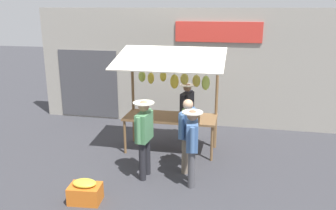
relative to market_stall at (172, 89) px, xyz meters
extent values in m
plane|color=#38383D|center=(0.03, 0.06, -1.56)|extent=(40.00, 40.00, 0.00)
cube|color=#9E998E|center=(0.03, -2.14, 0.14)|extent=(9.00, 0.25, 3.40)
cube|color=red|center=(-0.90, -1.99, 1.19)|extent=(2.40, 0.06, 0.56)
cube|color=#47474C|center=(3.07, -2.00, -0.46)|extent=(1.90, 0.04, 2.10)
cube|color=brown|center=(0.03, 0.06, -0.70)|extent=(2.20, 0.90, 0.05)
cylinder|color=brown|center=(1.07, 0.45, -1.14)|extent=(0.06, 0.06, 0.83)
cylinder|color=brown|center=(-1.01, 0.45, -1.14)|extent=(0.06, 0.06, 0.83)
cylinder|color=brown|center=(1.07, -0.33, -1.14)|extent=(0.06, 0.06, 0.83)
cylinder|color=brown|center=(-1.01, -0.33, -1.14)|extent=(0.06, 0.06, 0.83)
cylinder|color=brown|center=(1.09, -0.34, -0.38)|extent=(0.07, 0.07, 2.35)
cylinder|color=brown|center=(-1.03, -0.34, -0.38)|extent=(0.07, 0.07, 2.35)
cylinder|color=brown|center=(0.03, -0.34, 0.59)|extent=(2.12, 0.06, 0.06)
cube|color=beige|center=(0.03, 0.21, 0.74)|extent=(2.50, 1.46, 0.39)
cylinder|color=brown|center=(-0.76, -0.30, 0.44)|extent=(0.01, 0.01, 0.31)
ellipsoid|color=#B2CC4C|center=(-0.76, -0.30, 0.11)|extent=(0.27, 0.28, 0.35)
cylinder|color=brown|center=(-0.53, -0.33, 0.44)|extent=(0.01, 0.01, 0.31)
ellipsoid|color=gold|center=(-0.53, -0.33, 0.14)|extent=(0.27, 0.27, 0.30)
cylinder|color=brown|center=(-0.24, -0.28, 0.46)|extent=(0.01, 0.01, 0.27)
ellipsoid|color=gold|center=(-0.24, -0.28, 0.18)|extent=(0.26, 0.24, 0.28)
cylinder|color=brown|center=(0.01, -0.30, 0.44)|extent=(0.01, 0.01, 0.31)
ellipsoid|color=yellow|center=(0.01, -0.30, 0.11)|extent=(0.24, 0.21, 0.36)
cylinder|color=brown|center=(0.30, -0.32, 0.48)|extent=(0.01, 0.01, 0.24)
ellipsoid|color=yellow|center=(0.30, -0.32, 0.22)|extent=(0.19, 0.17, 0.27)
cylinder|color=brown|center=(0.60, -0.28, 0.45)|extent=(0.01, 0.01, 0.28)
ellipsoid|color=yellow|center=(0.60, -0.28, 0.17)|extent=(0.18, 0.21, 0.29)
cylinder|color=brown|center=(0.84, -0.33, 0.46)|extent=(0.01, 0.01, 0.26)
ellipsoid|color=#B2CC4C|center=(0.84, -0.33, 0.20)|extent=(0.22, 0.19, 0.28)
ellipsoid|color=gold|center=(-0.30, 0.36, -0.63)|extent=(0.21, 0.21, 0.10)
sphere|color=#729E4C|center=(-0.31, -0.08, -0.58)|extent=(0.20, 0.20, 0.20)
cylinder|color=navy|center=(-0.28, -0.81, -1.18)|extent=(0.14, 0.14, 0.76)
cylinder|color=navy|center=(-0.22, -0.56, -1.18)|extent=(0.14, 0.14, 0.76)
cube|color=black|center=(-0.25, -0.69, -0.52)|extent=(0.32, 0.50, 0.54)
cylinder|color=black|center=(-0.32, -0.97, -0.50)|extent=(0.09, 0.09, 0.50)
cylinder|color=black|center=(-0.19, -0.40, -0.50)|extent=(0.09, 0.09, 0.50)
sphere|color=#8C664C|center=(-0.25, -0.69, -0.12)|extent=(0.21, 0.21, 0.21)
cylinder|color=beige|center=(-0.25, -0.69, -0.06)|extent=(0.40, 0.40, 0.02)
cylinder|color=#726656|center=(-0.51, 1.19, -1.16)|extent=(0.14, 0.14, 0.79)
cylinder|color=#726656|center=(-0.57, 0.93, -1.16)|extent=(0.14, 0.14, 0.79)
cube|color=#476B9E|center=(-0.54, 1.06, -0.48)|extent=(0.32, 0.52, 0.56)
cylinder|color=#476B9E|center=(-0.47, 1.35, -0.46)|extent=(0.09, 0.09, 0.52)
cylinder|color=#476B9E|center=(-0.61, 0.77, -0.46)|extent=(0.09, 0.09, 0.52)
sphere|color=tan|center=(-0.54, 1.06, -0.06)|extent=(0.22, 0.22, 0.22)
cylinder|color=#4C4C51|center=(-0.73, 1.76, -1.17)|extent=(0.14, 0.14, 0.77)
cylinder|color=#4C4C51|center=(-0.69, 1.51, -1.17)|extent=(0.14, 0.14, 0.77)
cube|color=#476B9E|center=(-0.71, 1.63, -0.52)|extent=(0.28, 0.49, 0.54)
cylinder|color=#476B9E|center=(-0.75, 1.92, -0.50)|extent=(0.09, 0.09, 0.50)
cylinder|color=#476B9E|center=(-0.67, 1.35, -0.50)|extent=(0.09, 0.09, 0.50)
sphere|color=#8C664C|center=(-0.71, 1.63, -0.11)|extent=(0.21, 0.21, 0.21)
cylinder|color=beige|center=(-0.71, 1.63, -0.05)|extent=(0.40, 0.40, 0.02)
cylinder|color=#232328|center=(0.29, 1.66, -1.15)|extent=(0.14, 0.14, 0.82)
cylinder|color=#232328|center=(0.26, 1.39, -1.15)|extent=(0.14, 0.14, 0.82)
cube|color=#518C5B|center=(0.28, 1.52, -0.45)|extent=(0.26, 0.51, 0.58)
cylinder|color=#518C5B|center=(0.31, 1.83, -0.43)|extent=(0.09, 0.09, 0.53)
cylinder|color=#518C5B|center=(0.25, 1.22, -0.43)|extent=(0.09, 0.09, 0.53)
sphere|color=#A87A5B|center=(0.28, 1.52, -0.02)|extent=(0.22, 0.22, 0.22)
cylinder|color=beige|center=(0.28, 1.52, 0.05)|extent=(0.43, 0.43, 0.02)
cube|color=#D1661E|center=(1.08, 2.67, -1.39)|extent=(0.60, 0.45, 0.33)
ellipsoid|color=yellow|center=(1.08, 2.67, -1.18)|extent=(0.43, 0.30, 0.12)
camera|label=1|loc=(-1.53, 7.80, 1.87)|focal=36.83mm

